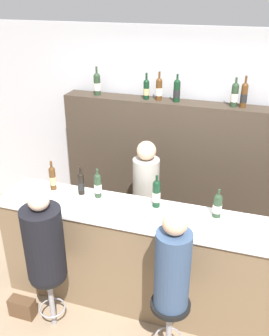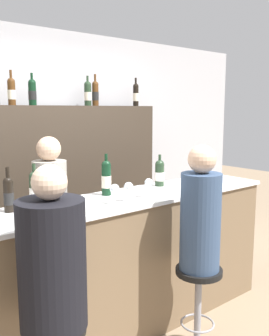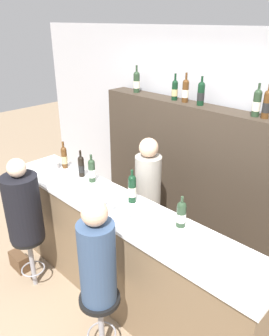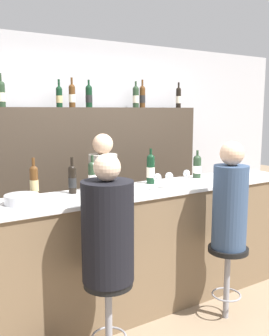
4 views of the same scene
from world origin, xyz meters
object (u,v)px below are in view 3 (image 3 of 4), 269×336
(wine_bottle_counter_4, at_px, (181,214))
(wine_glass_1, at_px, (111,203))
(bar_stool_right, at_px, (100,310))
(guest_seated_right, at_px, (97,257))
(handbag, at_px, (19,261))
(wine_bottle_backbar_3, at_px, (201,93))
(metal_bowl, at_px, (49,165))
(wine_bottle_counter_0, at_px, (64,157))
(guest_seated_left, at_px, (23,205))
(wine_bottle_backbar_1, at_px, (175,90))
(wine_bottle_counter_1, at_px, (81,166))
(wine_bottle_backbar_2, at_px, (185,90))
(wine_bottle_counter_3, at_px, (132,188))
(bartender, at_px, (148,206))
(wine_glass_2, at_px, (127,211))
(wine_bottle_backbar_5, at_px, (267,104))
(wine_bottle_counter_2, at_px, (92,170))
(wine_bottle_backbar_0, at_px, (137,82))
(bar_stool_left, at_px, (30,248))
(wine_glass_0, at_px, (102,198))
(wine_bottle_backbar_4, at_px, (257,103))

(wine_bottle_counter_4, distance_m, wine_glass_1, 0.62)
(bar_stool_right, distance_m, guest_seated_right, 0.55)
(handbag, bearing_deg, wine_bottle_backbar_3, 59.19)
(metal_bowl, relative_size, guest_seated_right, 0.28)
(wine_bottle_counter_0, bearing_deg, guest_seated_left, -68.61)
(wine_bottle_backbar_1, relative_size, wine_glass_1, 2.09)
(metal_bowl, height_order, handbag, metal_bowl)
(wine_bottle_counter_1, relative_size, wine_bottle_backbar_2, 0.92)
(guest_seated_right, bearing_deg, wine_bottle_counter_3, 114.71)
(bartender, bearing_deg, wine_bottle_backbar_2, 93.87)
(wine_bottle_counter_1, height_order, wine_bottle_counter_3, wine_bottle_counter_3)
(wine_bottle_counter_0, height_order, wine_glass_2, wine_bottle_counter_0)
(wine_bottle_backbar_3, height_order, guest_seated_right, wine_bottle_backbar_3)
(wine_bottle_backbar_5, bearing_deg, wine_bottle_backbar_2, -180.00)
(wine_bottle_counter_2, xyz_separation_m, wine_bottle_backbar_0, (-0.45, 1.13, 0.71))
(bartender, bearing_deg, bar_stool_right, -64.62)
(wine_bottle_backbar_3, distance_m, bar_stool_left, 2.44)
(wine_bottle_counter_1, height_order, guest_seated_right, guest_seated_right)
(guest_seated_left, bearing_deg, wine_bottle_backbar_1, 78.09)
(wine_glass_1, bearing_deg, wine_bottle_backbar_5, 65.52)
(wine_bottle_backbar_3, relative_size, guest_seated_right, 0.35)
(wine_glass_0, xyz_separation_m, handbag, (-1.05, -0.43, -1.10))
(wine_bottle_counter_2, bearing_deg, wine_glass_0, -29.16)
(wine_bottle_counter_2, distance_m, wine_bottle_backbar_5, 1.83)
(wine_bottle_counter_4, xyz_separation_m, wine_glass_2, (-0.36, -0.27, -0.01))
(wine_glass_0, distance_m, bar_stool_left, 1.09)
(wine_bottle_counter_2, bearing_deg, guest_seated_right, -37.18)
(wine_bottle_backbar_3, relative_size, wine_glass_0, 2.14)
(guest_seated_left, xyz_separation_m, bartender, (0.58, 1.18, -0.28))
(wine_glass_0, distance_m, guest_seated_left, 0.85)
(wine_bottle_backbar_3, distance_m, metal_bowl, 1.88)
(wine_bottle_counter_0, relative_size, metal_bowl, 1.27)
(wine_bottle_counter_3, xyz_separation_m, wine_bottle_backbar_3, (-0.08, 1.13, 0.69))
(wine_bottle_backbar_3, bearing_deg, metal_bowl, -132.27)
(wine_bottle_backbar_4, relative_size, guest_seated_right, 0.36)
(wine_bottle_counter_1, height_order, wine_bottle_counter_4, wine_bottle_counter_1)
(wine_bottle_counter_2, distance_m, wine_bottle_backbar_3, 1.43)
(wine_bottle_backbar_5, height_order, wine_glass_0, wine_bottle_backbar_5)
(wine_bottle_backbar_5, bearing_deg, wine_bottle_counter_4, -94.12)
(wine_bottle_counter_4, bearing_deg, metal_bowl, -175.93)
(wine_glass_2, bearing_deg, metal_bowl, 174.40)
(bar_stool_right, bearing_deg, guest_seated_right, 180.00)
(wine_bottle_backbar_4, bearing_deg, wine_bottle_backbar_0, 180.00)
(wine_bottle_backbar_2, distance_m, handbag, 2.73)
(wine_bottle_counter_4, relative_size, wine_bottle_backbar_3, 0.90)
(guest_seated_left, distance_m, guest_seated_right, 1.14)
(wine_glass_1, bearing_deg, handbag, -160.19)
(wine_glass_2, xyz_separation_m, bar_stool_right, (0.11, -0.43, -0.72))
(wine_bottle_backbar_4, height_order, bar_stool_left, wine_bottle_backbar_4)
(wine_glass_1, relative_size, guest_seated_right, 0.16)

